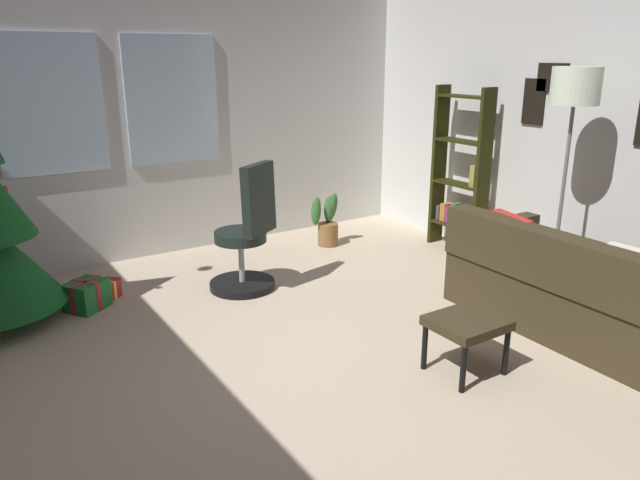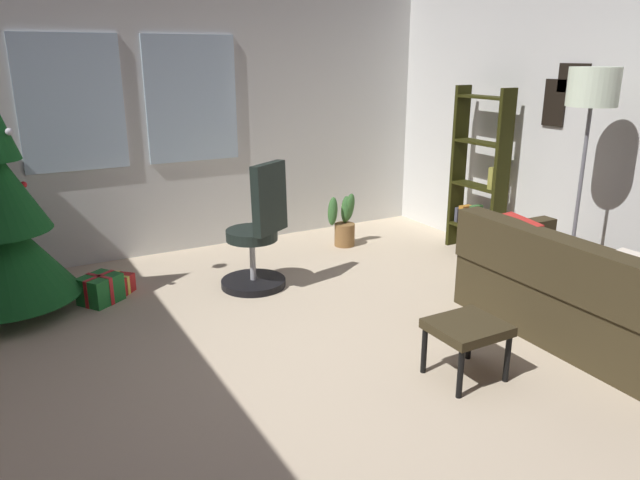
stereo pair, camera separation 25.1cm
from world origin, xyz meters
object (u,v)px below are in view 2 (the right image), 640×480
gift_box_red (112,284)px  floor_lamp (591,105)px  office_chair (258,240)px  bookshelf (479,181)px  gift_box_green (100,289)px  couch (637,308)px  footstool (467,331)px  potted_plant (344,223)px

gift_box_red → floor_lamp: bearing=-32.6°
office_chair → bookshelf: bearing=-4.1°
gift_box_green → couch: bearing=-39.7°
footstool → potted_plant: potted_plant is taller
potted_plant → gift_box_red: bearing=-175.8°
bookshelf → gift_box_green: bearing=172.1°
couch → footstool: couch is taller
couch → potted_plant: (-0.58, 2.91, -0.03)m
gift_box_red → gift_box_green: size_ratio=0.99×
bookshelf → floor_lamp: 1.63m
bookshelf → potted_plant: size_ratio=2.89×
couch → bookshelf: (0.47, 2.08, 0.46)m
floor_lamp → office_chair: bearing=143.0°
gift_box_red → gift_box_green: bearing=-126.0°
footstool → gift_box_red: footstool is taller
footstool → floor_lamp: bearing=17.5°
bookshelf → floor_lamp: size_ratio=0.89×
gift_box_green → floor_lamp: (3.29, -1.86, 1.47)m
bookshelf → floor_lamp: bearing=-101.6°
gift_box_red → floor_lamp: 4.05m
footstool → potted_plant: (0.74, 2.68, -0.07)m
floor_lamp → footstool: bearing=-162.5°
gift_box_green → bookshelf: bearing=-7.9°
gift_box_red → gift_box_green: gift_box_green is taller
gift_box_green → office_chair: size_ratio=0.35×
couch → gift_box_red: couch is taller
office_chair → gift_box_red: bearing=156.5°
office_chair → floor_lamp: size_ratio=0.59×
floor_lamp → couch: bearing=-104.8°
couch → office_chair: size_ratio=1.92×
potted_plant → office_chair: bearing=-152.0°
couch → gift_box_red: bearing=137.4°
footstool → floor_lamp: 2.03m
bookshelf → office_chair: bearing=175.9°
floor_lamp → gift_box_green: bearing=150.5°
footstool → gift_box_red: (-1.65, 2.50, -0.24)m
gift_box_red → potted_plant: bearing=4.2°
footstool → office_chair: 2.08m
footstool → potted_plant: size_ratio=0.77×
couch → potted_plant: 2.97m
gift_box_red → potted_plant: potted_plant is taller
gift_box_red → footstool: bearing=-56.6°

